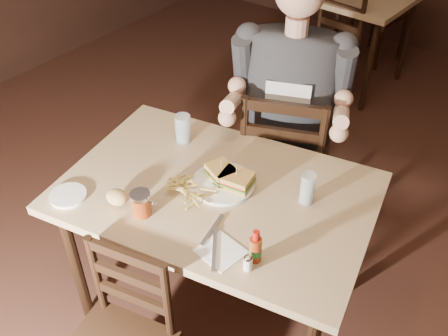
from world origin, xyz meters
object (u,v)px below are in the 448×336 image
Objects in this scene: bg_chair_near at (321,55)px; hot_sauce at (256,246)px; diner at (291,80)px; glass_left at (183,128)px; main_table at (217,203)px; side_plate at (68,196)px; bg_table at (358,3)px; bg_chair_far at (381,12)px; syrup_dispenser at (141,204)px; chair_far at (284,161)px; dinner_plate at (223,184)px; glass_right at (308,188)px.

hot_sauce is at bearing -60.57° from bg_chair_near.
diner reaches higher than glass_left.
main_table is at bearing -67.30° from bg_chair_near.
bg_table is at bearing 91.22° from side_plate.
syrup_dispenser is at bearing 111.19° from bg_chair_far.
dinner_plate is (0.06, -0.61, 0.29)m from chair_far.
bg_table is 0.85× the size of diner.
hot_sauce is at bearing -88.97° from glass_right.
side_plate is at bearing 46.24° from chair_far.
diner is at bearing 116.12° from bg_chair_far.
bg_chair_far reaches higher than bg_table.
bg_chair_near is 6.99× the size of glass_left.
chair_far is 0.71m from glass_right.
diner is 6.93× the size of side_plate.
glass_right is 0.65m from syrup_dispenser.
glass_left reaches higher than bg_chair_far.
bg_table is at bearing 97.82° from bg_chair_near.
glass_right reaches higher than side_plate.
hot_sauce is at bearing -32.63° from main_table.
bg_chair_far reaches higher than main_table.
main_table is at bearing 114.48° from bg_chair_far.
bg_chair_far is at bearing 99.82° from dinner_plate.
glass_left is at bearing 156.81° from dinner_plate.
diner is 7.10× the size of hot_sauce.
main_table is 0.39m from glass_right.
main_table and bg_table have the same top height.
bg_chair_far is 3.41× the size of dinner_plate.
hot_sauce is 0.98× the size of side_plate.
syrup_dispenser is at bearing -171.69° from hot_sauce.
bg_chair_far is (0.00, 0.55, -0.25)m from bg_table.
glass_left is at bearing -148.32° from diner.
hot_sauce reaches higher than glass_right.
dinner_plate is at bearing -158.79° from glass_right.
syrup_dispenser is at bearing -120.37° from diner.
bg_table is 1.88m from chair_far.
diner is at bearing 71.44° from syrup_dispenser.
glass_right is (0.36, -0.44, -0.16)m from diner.
diner reaches higher than bg_chair_near.
diner is at bearing 93.87° from dinner_plate.
bg_chair_near reaches higher than syrup_dispenser.
syrup_dispenser is at bearing -68.20° from glass_left.
diner is at bearing -62.14° from bg_chair_near.
diner is at bearing 67.34° from side_plate.
chair_far reaches higher than dinner_plate.
bg_table is at bearing -98.82° from chair_far.
chair_far is 1.34m from bg_chair_near.
main_table is 3.06m from bg_chair_far.
glass_left is 0.77m from hot_sauce.
hot_sauce reaches higher than side_plate.
bg_chair_far is 2.86m from glass_left.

